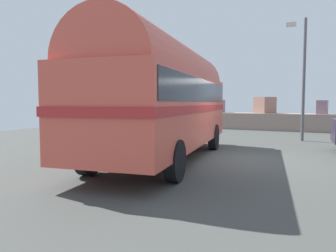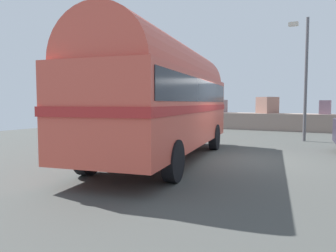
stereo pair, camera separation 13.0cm
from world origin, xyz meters
name	(u,v)px [view 1 (the left image)]	position (x,y,z in m)	size (l,w,h in m)	color
ground	(238,159)	(0.00, 0.00, 0.01)	(32.00, 26.00, 0.02)	#434542
breakwater	(286,119)	(-0.14, 11.82, 0.74)	(31.36, 2.05, 2.41)	gray
vintage_coach	(164,95)	(-2.02, -1.16, 2.05)	(3.91, 8.87, 3.70)	black
lamp_post	(302,72)	(1.22, 6.23, 3.22)	(0.97, 0.78, 5.64)	#5B5B60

